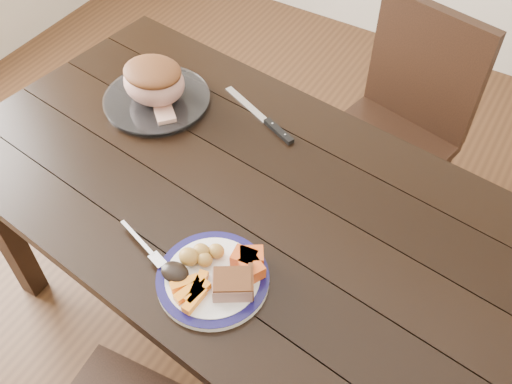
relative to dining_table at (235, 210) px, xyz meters
The scene contains 15 objects.
ground 0.66m from the dining_table, ahead, with size 4.00×4.00×0.00m, color #472B16.
dining_table is the anchor object (origin of this frame).
chair_far 0.78m from the dining_table, 73.35° to the left, with size 0.50×0.51×0.93m.
dinner_plate 0.31m from the dining_table, 67.28° to the right, with size 0.27×0.27×0.02m, color white.
plate_rim 0.32m from the dining_table, 67.28° to the right, with size 0.27×0.27×0.02m, color #110D42.
serving_platter 0.44m from the dining_table, 156.26° to the left, with size 0.32×0.32×0.02m, color white.
pork_slice 0.35m from the dining_table, 58.03° to the right, with size 0.09×0.07×0.04m, color #AB7868.
roasted_potatoes 0.29m from the dining_table, 75.51° to the right, with size 0.09×0.09×0.04m.
carrot_batons 0.37m from the dining_table, 73.06° to the right, with size 0.09×0.11×0.02m.
pumpkin_wedges 0.30m from the dining_table, 49.82° to the right, with size 0.09×0.09×0.04m.
dark_mushroom 0.35m from the dining_table, 82.75° to the right, with size 0.07×0.05×0.03m, color black.
fork 0.32m from the dining_table, 104.35° to the right, with size 0.17×0.07×0.00m.
roast_joint 0.47m from the dining_table, 156.26° to the left, with size 0.19×0.17×0.13m, color tan.
cut_slice 0.36m from the dining_table, 159.64° to the left, with size 0.07×0.06×0.02m, color tan.
carving_knife 0.29m from the dining_table, 99.04° to the left, with size 0.30×0.14×0.01m.
Camera 1 is at (0.58, -0.84, 1.90)m, focal length 40.00 mm.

